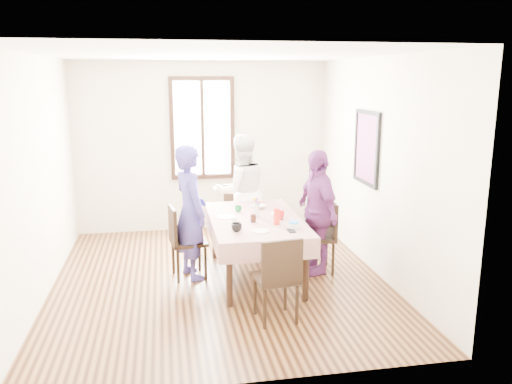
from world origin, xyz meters
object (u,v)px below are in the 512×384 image
(chair_near, at_px, (276,278))
(person_far, at_px, (241,192))
(chair_right, at_px, (317,237))
(dining_table, at_px, (255,248))
(chair_left, at_px, (189,242))
(person_left, at_px, (189,212))
(person_right, at_px, (316,212))
(chair_far, at_px, (241,217))

(chair_near, distance_m, person_far, 2.36)
(chair_right, relative_size, person_far, 0.54)
(dining_table, height_order, chair_right, chair_right)
(chair_left, bearing_deg, person_left, 81.60)
(person_right, bearing_deg, chair_left, -103.72)
(chair_left, bearing_deg, chair_right, 77.84)
(chair_left, relative_size, person_far, 0.54)
(dining_table, xyz_separation_m, person_left, (-0.79, 0.16, 0.46))
(dining_table, relative_size, chair_near, 1.88)
(dining_table, distance_m, chair_right, 0.82)
(chair_left, xyz_separation_m, chair_near, (0.81, -1.34, 0.00))
(person_right, bearing_deg, chair_near, -42.67)
(chair_right, distance_m, person_right, 0.33)
(chair_right, bearing_deg, person_left, 90.20)
(chair_near, xyz_separation_m, person_right, (0.79, 1.23, 0.33))
(chair_left, xyz_separation_m, chair_right, (1.62, -0.11, 0.00))
(person_left, bearing_deg, chair_right, -112.44)
(chair_right, height_order, chair_far, same)
(chair_far, distance_m, chair_near, 2.35)
(chair_left, xyz_separation_m, chair_far, (0.81, 1.01, 0.00))
(chair_right, relative_size, chair_near, 1.00)
(chair_left, distance_m, person_left, 0.38)
(dining_table, relative_size, chair_right, 1.88)
(chair_right, bearing_deg, person_right, 94.02)
(person_far, bearing_deg, chair_left, 42.25)
(dining_table, height_order, person_left, person_left)
(person_right, bearing_deg, chair_far, -154.73)
(chair_far, bearing_deg, chair_near, 84.49)
(dining_table, relative_size, chair_left, 1.88)
(chair_far, xyz_separation_m, person_right, (0.79, -1.12, 0.33))
(chair_left, distance_m, person_far, 1.34)
(dining_table, height_order, chair_near, chair_near)
(chair_right, bearing_deg, person_far, 40.45)
(chair_far, distance_m, person_right, 1.41)
(chair_far, height_order, person_left, person_left)
(chair_near, xyz_separation_m, person_far, (0.00, 2.33, 0.38))
(person_left, height_order, person_far, person_far)
(chair_right, xyz_separation_m, chair_near, (-0.81, -1.23, 0.00))
(dining_table, relative_size, person_left, 1.03)
(chair_near, height_order, person_left, person_left)
(dining_table, bearing_deg, chair_near, -90.00)
(chair_far, relative_size, person_left, 0.55)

